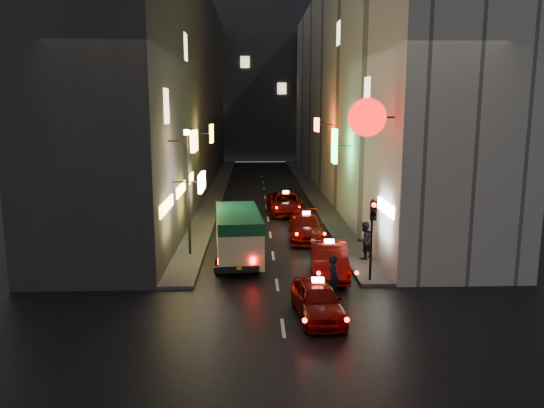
{
  "coord_description": "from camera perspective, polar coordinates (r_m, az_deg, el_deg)",
  "views": [
    {
      "loc": [
        -0.99,
        -13.04,
        7.43
      ],
      "look_at": [
        -0.06,
        13.0,
        2.68
      ],
      "focal_mm": 35.0,
      "sensor_mm": 36.0,
      "label": 1
    }
  ],
  "objects": [
    {
      "name": "taxi_near",
      "position": [
        19.31,
        4.93,
        -9.92
      ],
      "size": [
        2.42,
        4.94,
        1.69
      ],
      "color": "#660603",
      "rests_on": "ground"
    },
    {
      "name": "traffic_light",
      "position": [
        22.58,
        10.76,
        -1.98
      ],
      "size": [
        0.26,
        0.43,
        3.5
      ],
      "color": "black",
      "rests_on": "sidewalk_right"
    },
    {
      "name": "taxi_second",
      "position": [
        23.94,
        6.14,
        -5.64
      ],
      "size": [
        2.65,
        5.61,
        1.91
      ],
      "color": "#660603",
      "rests_on": "ground"
    },
    {
      "name": "pedestrian_sidewalk",
      "position": [
        26.19,
        9.91,
        -3.61
      ],
      "size": [
        0.92,
        0.86,
        2.08
      ],
      "primitive_type": "imported",
      "rotation": [
        0.0,
        0.0,
        3.78
      ],
      "color": "black",
      "rests_on": "sidewalk_right"
    },
    {
      "name": "sidewalk_right",
      "position": [
        47.89,
        4.26,
        1.47
      ],
      "size": [
        1.5,
        52.0,
        0.15
      ],
      "primitive_type": "cube",
      "color": "#42403E",
      "rests_on": "ground"
    },
    {
      "name": "minibus",
      "position": [
        25.72,
        -3.67,
        -2.84
      ],
      "size": [
        2.49,
        5.97,
        2.5
      ],
      "color": "beige",
      "rests_on": "ground"
    },
    {
      "name": "sidewalk_left",
      "position": [
        47.72,
        -5.94,
        1.41
      ],
      "size": [
        1.5,
        52.0,
        0.15
      ],
      "primitive_type": "cube",
      "color": "#42403E",
      "rests_on": "ground"
    },
    {
      "name": "ground",
      "position": [
        15.04,
        2.1,
        -19.29
      ],
      "size": [
        120.0,
        120.0,
        0.0
      ],
      "primitive_type": "plane",
      "color": "black",
      "rests_on": "ground"
    },
    {
      "name": "taxi_third",
      "position": [
        30.4,
        3.7,
        -2.22
      ],
      "size": [
        2.38,
        5.34,
        1.84
      ],
      "color": "#660603",
      "rests_on": "ground"
    },
    {
      "name": "pedestrian_crossing",
      "position": [
        20.76,
        6.61,
        -7.65
      ],
      "size": [
        0.64,
        0.8,
        2.1
      ],
      "primitive_type": "imported",
      "rotation": [
        0.0,
        0.0,
        1.9
      ],
      "color": "black",
      "rests_on": "ground"
    },
    {
      "name": "building_left",
      "position": [
        47.58,
        -10.76,
        12.04
      ],
      "size": [
        7.55,
        52.0,
        18.0
      ],
      "color": "#33302E",
      "rests_on": "ground"
    },
    {
      "name": "building_far",
      "position": [
        79.12,
        -1.36,
        12.91
      ],
      "size": [
        30.0,
        10.0,
        22.0
      ],
      "primitive_type": "cube",
      "color": "#35363A",
      "rests_on": "ground"
    },
    {
      "name": "building_right",
      "position": [
        47.91,
        8.97,
        12.08
      ],
      "size": [
        7.96,
        52.0,
        18.0
      ],
      "color": "#AEAA9F",
      "rests_on": "ground"
    },
    {
      "name": "lamp_post",
      "position": [
        26.49,
        -9.0,
        2.16
      ],
      "size": [
        0.28,
        0.28,
        6.22
      ],
      "color": "black",
      "rests_on": "sidewalk_left"
    },
    {
      "name": "taxi_far",
      "position": [
        37.61,
        1.49,
        0.26
      ],
      "size": [
        2.49,
        5.5,
        1.89
      ],
      "color": "#660603",
      "rests_on": "ground"
    }
  ]
}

